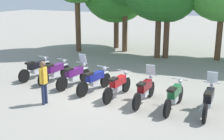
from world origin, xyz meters
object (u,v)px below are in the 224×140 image
object	(u,v)px
motorcycle_3	(95,80)
motorcycle_4	(118,85)
motorcycle_2	(74,75)
motorcycle_6	(174,96)
motorcycle_0	(36,68)
motorcycle_5	(145,90)
motorcycle_1	(55,71)
person_0	(44,79)
motorcycle_7	(209,99)

from	to	relation	value
motorcycle_3	motorcycle_4	world-z (taller)	same
motorcycle_2	motorcycle_6	xyz separation A→B (m)	(4.66, -0.62, -0.01)
motorcycle_0	motorcycle_6	size ratio (longest dim) A/B	1.00
motorcycle_0	motorcycle_4	size ratio (longest dim) A/B	1.00
motorcycle_0	motorcycle_5	xyz separation A→B (m)	(5.83, -0.70, 0.01)
motorcycle_1	person_0	xyz separation A→B (m)	(1.36, -2.46, 0.47)
motorcycle_6	person_0	xyz separation A→B (m)	(-4.48, -1.69, 0.47)
motorcycle_2	motorcycle_3	xyz separation A→B (m)	(1.17, -0.22, -0.01)
motorcycle_0	motorcycle_5	bearing A→B (deg)	-94.61
motorcycle_3	motorcycle_6	bearing A→B (deg)	-87.33
motorcycle_3	motorcycle_4	xyz separation A→B (m)	(1.16, -0.20, 0.00)
motorcycle_1	motorcycle_3	xyz separation A→B (m)	(2.34, -0.38, 0.00)
motorcycle_1	motorcycle_4	distance (m)	3.55
motorcycle_5	motorcycle_7	distance (m)	2.33
motorcycle_2	motorcycle_5	size ratio (longest dim) A/B	1.00
motorcycle_1	motorcycle_3	world-z (taller)	same
motorcycle_5	motorcycle_7	bearing A→B (deg)	-89.86
motorcycle_2	motorcycle_7	bearing A→B (deg)	-87.56
motorcycle_2	motorcycle_5	world-z (taller)	same
motorcycle_3	motorcycle_5	world-z (taller)	motorcycle_5
motorcycle_5	motorcycle_7	size ratio (longest dim) A/B	1.00
motorcycle_5	motorcycle_2	bearing A→B (deg)	81.44
motorcycle_4	motorcycle_7	bearing A→B (deg)	-88.35
motorcycle_6	motorcycle_1	bearing A→B (deg)	83.84
motorcycle_1	motorcycle_2	xyz separation A→B (m)	(1.17, -0.15, 0.01)
motorcycle_6	motorcycle_5	bearing A→B (deg)	85.95
motorcycle_4	person_0	bearing A→B (deg)	134.02
motorcycle_0	motorcycle_3	xyz separation A→B (m)	(3.50, -0.42, 0.00)
motorcycle_0	motorcycle_5	world-z (taller)	motorcycle_5
motorcycle_4	motorcycle_5	size ratio (longest dim) A/B	1.00
motorcycle_2	motorcycle_4	xyz separation A→B (m)	(2.33, -0.42, -0.01)
motorcycle_6	motorcycle_3	bearing A→B (deg)	84.92
motorcycle_2	motorcycle_7	distance (m)	5.85
motorcycle_0	motorcycle_7	distance (m)	8.20
motorcycle_4	motorcycle_6	bearing A→B (deg)	-92.07
motorcycle_2	person_0	distance (m)	2.35
motorcycle_2	motorcycle_4	size ratio (longest dim) A/B	1.00
motorcycle_5	motorcycle_0	bearing A→B (deg)	82.79
motorcycle_5	motorcycle_4	bearing A→B (deg)	85.43
motorcycle_1	motorcycle_7	world-z (taller)	motorcycle_7
motorcycle_2	motorcycle_3	size ratio (longest dim) A/B	1.00
motorcycle_1	motorcycle_7	size ratio (longest dim) A/B	1.00
motorcycle_1	motorcycle_5	distance (m)	4.71
motorcycle_6	motorcycle_4	bearing A→B (deg)	86.54
motorcycle_3	motorcycle_7	distance (m)	4.67
motorcycle_7	person_0	world-z (taller)	person_0
motorcycle_4	motorcycle_6	distance (m)	2.34
motorcycle_4	motorcycle_2	bearing A→B (deg)	82.55
motorcycle_7	person_0	xyz separation A→B (m)	(-5.64, -1.82, 0.45)
motorcycle_1	motorcycle_6	size ratio (longest dim) A/B	1.00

